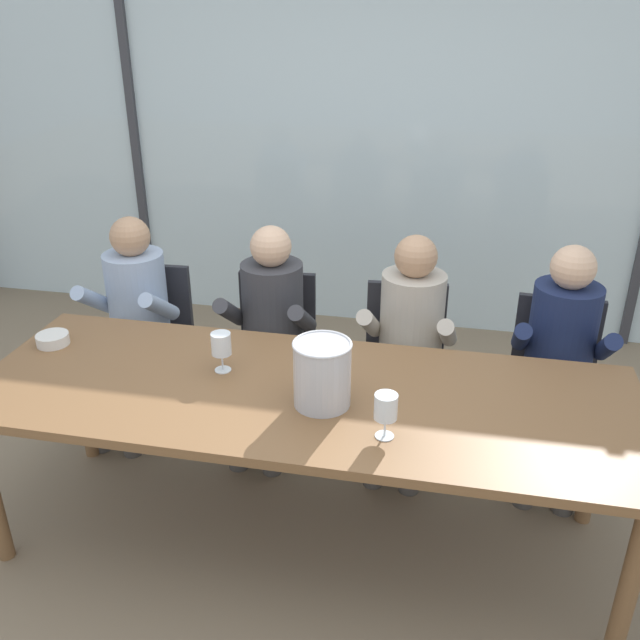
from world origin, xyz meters
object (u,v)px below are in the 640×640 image
Objects in this scene: tasting_bowl at (53,339)px; person_navy_polo at (561,352)px; wine_glass_by_left_taster at (221,345)px; dining_table at (303,404)px; person_charcoal_jacket at (269,326)px; person_beige_jumper at (409,338)px; chair_left_of_center at (275,342)px; person_pale_blue_shirt at (132,313)px; chair_near_curtain at (151,332)px; chair_right_of_center at (553,372)px; ice_bucket_primary at (322,373)px; chair_center at (404,354)px; wine_glass_near_bucket at (386,409)px.

person_navy_polo is at bearing 14.37° from tasting_bowl.
person_navy_polo is 1.62m from wine_glass_by_left_taster.
dining_table is 0.83m from person_charcoal_jacket.
person_beige_jumper is at bearing 41.95° from wine_glass_by_left_taster.
dining_table is at bearing -73.26° from chair_left_of_center.
chair_near_curtain is at bearing 79.07° from person_pale_blue_shirt.
person_beige_jumper is (0.73, -0.15, 0.17)m from chair_left_of_center.
chair_right_of_center is 1.43m from ice_bucket_primary.
chair_near_curtain is at bearing 140.88° from ice_bucket_primary.
person_charcoal_jacket is 0.70m from wine_glass_by_left_taster.
chair_near_curtain is 4.94× the size of wine_glass_by_left_taster.
chair_center is 0.73× the size of person_charcoal_jacket.
chair_near_curtain is 0.73× the size of person_beige_jumper.
tasting_bowl is 1.62m from wine_glass_near_bucket.
wine_glass_by_left_taster reaches higher than dining_table.
chair_near_curtain is at bearing 140.88° from dining_table.
person_pale_blue_shirt reaches higher than dining_table.
person_pale_blue_shirt is 2.20m from person_navy_polo.
person_beige_jumper is at bearing 2.02° from person_pale_blue_shirt.
wine_glass_by_left_taster reaches higher than chair_center.
person_pale_blue_shirt is 0.61m from tasting_bowl.
person_pale_blue_shirt is 1.79m from wine_glass_near_bucket.
chair_left_of_center is 0.73× the size of person_charcoal_jacket.
person_pale_blue_shirt is at bearing 138.55° from wine_glass_by_left_taster.
dining_table is at bearing -64.13° from person_charcoal_jacket.
chair_near_curtain is at bearing 176.23° from chair_center.
person_charcoal_jacket is at bearing -175.84° from person_navy_polo.
chair_center is at bearing 104.21° from person_beige_jumper.
person_charcoal_jacket is at bearing -172.14° from chair_center.
wine_glass_by_left_taster is 1.00× the size of wine_glass_near_bucket.
ice_bucket_primary is at bearing -41.74° from chair_near_curtain.
person_beige_jumper reaches higher than chair_center.
wine_glass_near_bucket reaches higher than chair_near_curtain.
person_charcoal_jacket and person_navy_polo have the same top height.
chair_right_of_center is 0.73× the size of person_beige_jumper.
person_pale_blue_shirt is 1.00× the size of person_navy_polo.
chair_right_of_center is 5.91× the size of tasting_bowl.
chair_center is 1.00× the size of chair_right_of_center.
wine_glass_near_bucket is (-0.01, -1.00, 0.22)m from person_beige_jumper.
person_beige_jumper is at bearing 63.87° from dining_table.
chair_near_curtain is at bearing 80.54° from tasting_bowl.
person_charcoal_jacket is 1.25m from wine_glass_near_bucket.
chair_center is 1.22m from wine_glass_near_bucket.
person_pale_blue_shirt is 6.78× the size of wine_glass_near_bucket.
wine_glass_by_left_taster and wine_glass_near_bucket have the same top height.
chair_center is at bearing 172.61° from person_navy_polo.
person_charcoal_jacket reaches higher than chair_left_of_center.
tasting_bowl is at bearing 169.53° from ice_bucket_primary.
person_navy_polo reaches higher than tasting_bowl.
dining_table is 18.46× the size of tasting_bowl.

